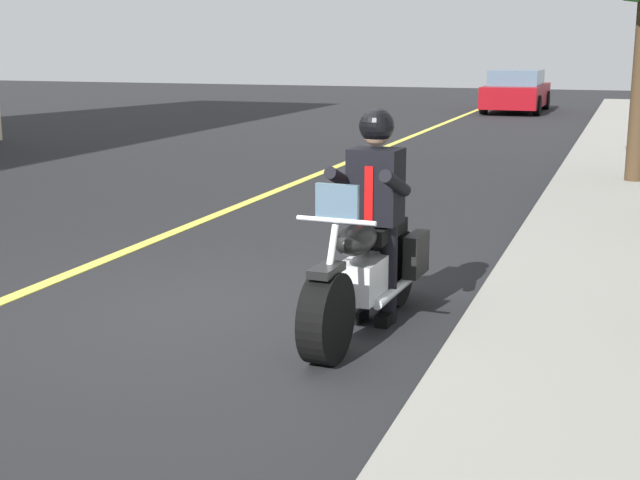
% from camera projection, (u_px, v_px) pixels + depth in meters
% --- Properties ---
extents(ground_plane, '(80.00, 80.00, 0.00)m').
position_uv_depth(ground_plane, '(222.00, 315.00, 7.37)').
color(ground_plane, black).
extents(lane_center_stripe, '(60.00, 0.16, 0.01)m').
position_uv_depth(lane_center_stripe, '(25.00, 292.00, 8.02)').
color(lane_center_stripe, '#E5DB4C').
rests_on(lane_center_stripe, ground_plane).
extents(motorcycle_main, '(2.22, 0.65, 1.26)m').
position_uv_depth(motorcycle_main, '(367.00, 273.00, 6.94)').
color(motorcycle_main, black).
rests_on(motorcycle_main, ground_plane).
extents(rider_main, '(0.64, 0.57, 1.74)m').
position_uv_depth(rider_main, '(375.00, 197.00, 6.98)').
color(rider_main, black).
rests_on(rider_main, ground_plane).
extents(car_dark, '(4.60, 1.92, 1.40)m').
position_uv_depth(car_dark, '(516.00, 91.00, 29.49)').
color(car_dark, maroon).
rests_on(car_dark, ground_plane).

